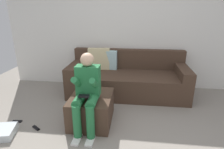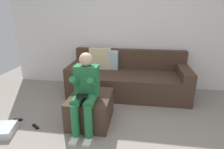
# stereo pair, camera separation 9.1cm
# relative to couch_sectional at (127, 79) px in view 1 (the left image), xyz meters

# --- Properties ---
(wall_back) EXTENTS (5.19, 0.10, 2.52)m
(wall_back) POSITION_rel_couch_sectional_xyz_m (-0.08, 0.47, 0.94)
(wall_back) COLOR silver
(wall_back) RESTS_ON ground_plane
(couch_sectional) EXTENTS (2.36, 0.95, 0.90)m
(couch_sectional) POSITION_rel_couch_sectional_xyz_m (0.00, 0.00, 0.00)
(couch_sectional) COLOR #473326
(couch_sectional) RESTS_ON ground_plane
(ottoman) EXTENTS (0.61, 0.73, 0.43)m
(ottoman) POSITION_rel_couch_sectional_xyz_m (-0.49, -1.14, -0.10)
(ottoman) COLOR #473326
(ottoman) RESTS_ON ground_plane
(person_seated) EXTENTS (0.33, 0.60, 1.12)m
(person_seated) POSITION_rel_couch_sectional_xyz_m (-0.50, -1.35, 0.30)
(person_seated) COLOR #26723F
(person_seated) RESTS_ON ground_plane
(remote_by_storage_bin) EXTENTS (0.14, 0.11, 0.02)m
(remote_by_storage_bin) POSITION_rel_couch_sectional_xyz_m (-1.27, -1.44, -0.30)
(remote_by_storage_bin) COLOR black
(remote_by_storage_bin) RESTS_ON ground_plane
(remote_under_side_table) EXTENTS (0.15, 0.06, 0.02)m
(remote_under_side_table) POSITION_rel_couch_sectional_xyz_m (-1.65, -1.31, -0.30)
(remote_under_side_table) COLOR black
(remote_under_side_table) RESTS_ON ground_plane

